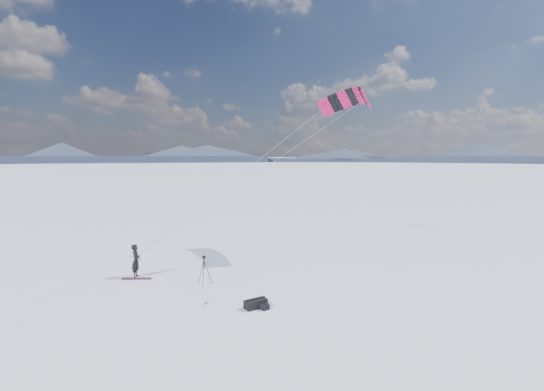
{
  "coord_description": "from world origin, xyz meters",
  "views": [
    {
      "loc": [
        1.65,
        -18.47,
        6.5
      ],
      "look_at": [
        4.21,
        4.69,
        4.07
      ],
      "focal_mm": 26.0,
      "sensor_mm": 36.0,
      "label": 1
    }
  ],
  "objects": [
    {
      "name": "snow_tracks",
      "position": [
        -1.44,
        -0.32,
        0.0
      ],
      "size": [
        13.93,
        10.25,
        0.01
      ],
      "color": "silver",
      "rests_on": "ground"
    },
    {
      "name": "snowkiter",
      "position": [
        -3.29,
        2.57,
        0.0
      ],
      "size": [
        0.43,
        0.65,
        1.79
      ],
      "primitive_type": "imported",
      "rotation": [
        0.0,
        0.0,
        1.57
      ],
      "color": "black",
      "rests_on": "ground"
    },
    {
      "name": "gear_bag_b",
      "position": [
        3.0,
        -2.42,
        0.13
      ],
      "size": [
        0.64,
        0.72,
        0.3
      ],
      "rotation": [
        0.0,
        0.0,
        -0.94
      ],
      "color": "black",
      "rests_on": "ground"
    },
    {
      "name": "ground",
      "position": [
        0.0,
        0.0,
        0.0
      ],
      "size": [
        1800.0,
        1800.0,
        0.0
      ],
      "primitive_type": "plane",
      "color": "white"
    },
    {
      "name": "horizon_hills",
      "position": [
        -0.0,
        -0.0,
        2.83
      ],
      "size": [
        704.0,
        704.42,
        8.0
      ],
      "color": "#1F2A3B",
      "rests_on": "ground"
    },
    {
      "name": "tripod",
      "position": [
        0.39,
        0.88,
        0.97
      ],
      "size": [
        0.73,
        0.69,
        1.5
      ],
      "rotation": [
        0.0,
        0.0,
        0.37
      ],
      "color": "black",
      "rests_on": "ground"
    },
    {
      "name": "power_kite",
      "position": [
        9.3,
        6.67,
        9.92
      ],
      "size": [
        13.85,
        6.61,
        9.62
      ],
      "color": "#C00C43",
      "rests_on": "ground"
    },
    {
      "name": "snowboard",
      "position": [
        -3.2,
        2.24,
        0.02
      ],
      "size": [
        1.57,
        0.41,
        0.04
      ],
      "primitive_type": "cube",
      "rotation": [
        0.0,
        0.0,
        -0.08
      ],
      "color": "#7E164B",
      "rests_on": "ground"
    },
    {
      "name": "gear_bag_a",
      "position": [
        2.74,
        -2.33,
        0.19
      ],
      "size": [
        1.07,
        0.85,
        0.43
      ],
      "rotation": [
        0.0,
        0.0,
        0.47
      ],
      "color": "black",
      "rests_on": "ground"
    }
  ]
}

